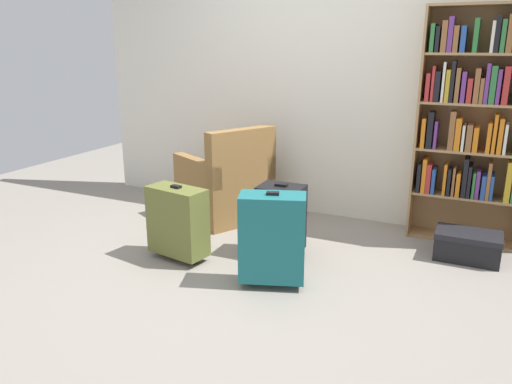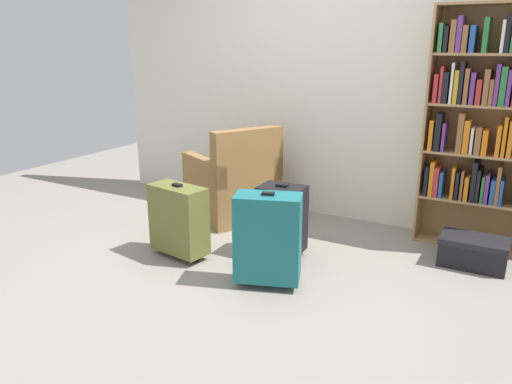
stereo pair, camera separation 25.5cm
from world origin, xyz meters
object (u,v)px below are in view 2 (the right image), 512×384
at_px(bookshelf, 484,120).
at_px(suitcase_olive, 179,219).
at_px(armchair, 234,186).
at_px(mug, 280,223).
at_px(suitcase_teal, 268,238).
at_px(storage_box, 473,251).
at_px(suitcase_black, 282,219).

relative_size(bookshelf, suitcase_olive, 3.21).
distance_m(armchair, mug, 0.59).
xyz_separation_m(mug, suitcase_teal, (0.42, -1.04, 0.31)).
relative_size(storage_box, suitcase_olive, 0.81).
bearing_deg(suitcase_black, bookshelf, 37.36).
distance_m(bookshelf, suitcase_teal, 1.98).
bearing_deg(suitcase_teal, mug, 112.16).
xyz_separation_m(suitcase_olive, suitcase_teal, (0.83, -0.10, 0.04)).
distance_m(storage_box, suitcase_olive, 2.26).
bearing_deg(storage_box, armchair, 178.41).
relative_size(suitcase_black, suitcase_teal, 0.87).
relative_size(bookshelf, suitcase_teal, 2.83).
bearing_deg(mug, armchair, 173.25).
bearing_deg(suitcase_black, storage_box, 21.89).
distance_m(mug, storage_box, 1.64).
height_order(bookshelf, suitcase_teal, bookshelf).
height_order(armchair, suitcase_black, armchair).
bearing_deg(bookshelf, suitcase_teal, -127.54).
distance_m(armchair, suitcase_olive, 1.02).
xyz_separation_m(armchair, suitcase_black, (0.81, -0.60, -0.01)).
distance_m(bookshelf, suitcase_black, 1.76).
height_order(mug, suitcase_olive, suitcase_olive).
relative_size(suitcase_olive, suitcase_teal, 0.88).
bearing_deg(suitcase_olive, armchair, 96.56).
height_order(bookshelf, mug, bookshelf).
height_order(storage_box, suitcase_black, suitcase_black).
relative_size(suitcase_black, suitcase_olive, 0.99).
bearing_deg(mug, storage_box, 0.07).
relative_size(bookshelf, armchair, 2.03).
bearing_deg(suitcase_olive, suitcase_black, 30.35).
bearing_deg(suitcase_teal, suitcase_olive, 173.47).
height_order(mug, suitcase_black, suitcase_black).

